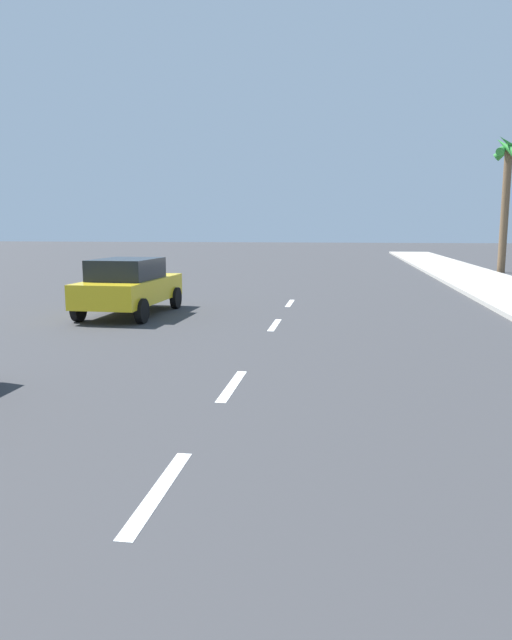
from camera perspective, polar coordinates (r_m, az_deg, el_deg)
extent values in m
plane|color=#38383A|center=(14.94, 2.04, -0.23)|extent=(160.00, 160.00, 0.00)
cube|color=white|center=(5.68, -9.53, -16.19)|extent=(0.16, 1.80, 0.01)
cube|color=white|center=(9.01, -2.35, -6.45)|extent=(0.16, 1.80, 0.01)
cube|color=white|center=(14.51, 1.85, -0.49)|extent=(0.16, 1.80, 0.01)
cube|color=white|center=(18.71, 3.35, 1.66)|extent=(0.16, 1.80, 0.01)
cube|color=gold|center=(16.56, -12.25, 2.90)|extent=(1.84, 4.16, 0.64)
cube|color=black|center=(16.32, -12.59, 4.91)|extent=(1.58, 2.18, 0.56)
cylinder|color=black|center=(18.22, -13.07, 2.24)|extent=(0.20, 0.64, 0.64)
cylinder|color=black|center=(17.62, -7.89, 2.17)|extent=(0.20, 0.64, 0.64)
cylinder|color=black|center=(15.70, -17.05, 1.01)|extent=(0.20, 0.64, 0.64)
cylinder|color=black|center=(15.00, -11.16, 0.88)|extent=(0.20, 0.64, 0.64)
cylinder|color=brown|center=(33.96, 23.26, 9.96)|extent=(0.40, 0.40, 6.72)
cone|color=#2D8433|center=(34.44, 23.70, 15.28)|extent=(1.60, 1.12, 1.41)
cone|color=#2D8433|center=(34.32, 23.23, 15.33)|extent=(1.28, 1.51, 1.16)
cone|color=#2D8433|center=(33.99, 23.38, 15.39)|extent=(1.23, 1.34, 1.38)
cone|color=#2D8433|center=(34.00, 23.86, 15.36)|extent=(1.85, 1.10, 1.37)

